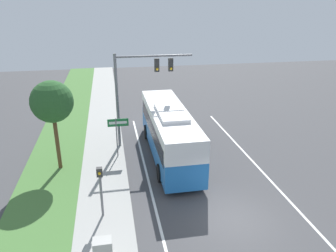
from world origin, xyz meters
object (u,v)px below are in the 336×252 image
signal_gantry (139,82)px  utility_cabinet (103,251)px  bus (169,130)px  street_sign (117,130)px  pedestrian_signal (100,184)px

signal_gantry → utility_cabinet: size_ratio=6.11×
bus → street_sign: (-3.42, 0.34, 0.14)m
pedestrian_signal → street_sign: size_ratio=0.97×
bus → street_sign: bus is taller
signal_gantry → pedestrian_signal: 9.18m
bus → signal_gantry: size_ratio=1.55×
street_sign → utility_cabinet: street_sign is taller
signal_gantry → utility_cabinet: (-2.72, -11.46, -4.11)m
utility_cabinet → pedestrian_signal: bearing=90.6°
bus → pedestrian_signal: bearing=-126.0°
utility_cabinet → street_sign: bearing=83.9°
signal_gantry → pedestrian_signal: signal_gantry is taller
street_sign → utility_cabinet: size_ratio=2.57×
bus → pedestrian_signal: (-4.50, -6.18, -0.01)m
bus → utility_cabinet: (-4.46, -9.38, -1.24)m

